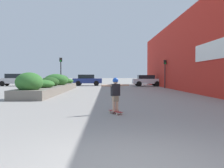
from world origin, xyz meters
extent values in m
plane|color=gray|center=(0.00, 0.00, 0.00)|extent=(300.00, 300.00, 0.00)
cube|color=red|center=(6.80, 16.73, 3.51)|extent=(0.60, 42.39, 7.02)
cube|color=slate|center=(-4.95, 17.73, 0.29)|extent=(2.06, 15.41, 0.57)
ellipsoid|color=#33702D|center=(-4.99, 11.25, 1.01)|extent=(1.63, 1.75, 1.18)
ellipsoid|color=#33702D|center=(-4.92, 13.97, 0.81)|extent=(1.74, 1.81, 0.65)
ellipsoid|color=#234C1E|center=(-5.00, 16.69, 0.89)|extent=(1.51, 1.81, 0.84)
ellipsoid|color=#33702D|center=(-4.95, 19.12, 1.00)|extent=(2.18, 1.85, 1.14)
ellipsoid|color=#234C1E|center=(-4.92, 21.51, 0.97)|extent=(1.51, 1.35, 1.05)
ellipsoid|color=#33702D|center=(-4.97, 24.12, 0.81)|extent=(1.83, 1.66, 0.63)
cube|color=maroon|center=(-0.05, 5.41, 0.09)|extent=(0.52, 0.79, 0.01)
cylinder|color=beige|center=(-0.24, 5.62, 0.03)|extent=(0.08, 0.08, 0.06)
cylinder|color=beige|center=(-0.09, 5.69, 0.03)|extent=(0.08, 0.08, 0.06)
cylinder|color=beige|center=(0.00, 5.12, 0.03)|extent=(0.08, 0.08, 0.06)
cylinder|color=beige|center=(0.15, 5.20, 0.03)|extent=(0.08, 0.08, 0.06)
cylinder|color=tan|center=(-0.11, 5.38, 0.38)|extent=(0.14, 0.14, 0.56)
cylinder|color=tan|center=(0.01, 5.44, 0.38)|extent=(0.14, 0.14, 0.56)
cube|color=gray|center=(-0.05, 5.41, 0.56)|extent=(0.25, 0.24, 0.20)
cube|color=black|center=(-0.05, 5.41, 0.88)|extent=(0.36, 0.28, 0.44)
cylinder|color=tan|center=(-0.38, 5.25, 1.05)|extent=(0.41, 0.25, 0.07)
cylinder|color=tan|center=(0.28, 5.57, 1.05)|extent=(0.41, 0.25, 0.07)
sphere|color=tan|center=(-0.05, 5.41, 1.19)|extent=(0.18, 0.18, 0.18)
sphere|color=blue|center=(-0.05, 5.41, 1.23)|extent=(0.21, 0.21, 0.21)
cube|color=#BCBCC1|center=(-13.15, 30.88, 0.72)|extent=(3.96, 1.72, 0.73)
cube|color=black|center=(-12.99, 30.88, 1.38)|extent=(2.18, 1.51, 0.60)
cylinder|color=black|center=(-14.38, 30.06, 0.35)|extent=(0.70, 0.22, 0.70)
cylinder|color=black|center=(-14.38, 31.69, 0.35)|extent=(0.70, 0.22, 0.70)
cylinder|color=black|center=(-11.92, 30.06, 0.35)|extent=(0.70, 0.22, 0.70)
cylinder|color=black|center=(-11.92, 31.69, 0.35)|extent=(0.70, 0.22, 0.70)
cube|color=navy|center=(-3.03, 31.77, 0.69)|extent=(4.06, 1.81, 0.68)
cube|color=black|center=(-3.19, 31.77, 1.30)|extent=(2.24, 1.59, 0.54)
cylinder|color=black|center=(-1.77, 32.63, 0.35)|extent=(0.71, 0.22, 0.71)
cylinder|color=black|center=(-1.77, 30.92, 0.35)|extent=(0.71, 0.22, 0.71)
cylinder|color=black|center=(-4.29, 32.63, 0.35)|extent=(0.71, 0.22, 0.71)
cylinder|color=black|center=(-4.29, 30.92, 0.35)|extent=(0.71, 0.22, 0.71)
cube|color=black|center=(14.29, 28.45, 0.63)|extent=(4.63, 1.88, 0.56)
cube|color=black|center=(14.10, 28.45, 1.16)|extent=(2.55, 1.65, 0.52)
cylinder|color=black|center=(12.85, 29.34, 0.35)|extent=(0.70, 0.22, 0.70)
cylinder|color=black|center=(12.85, 27.55, 0.35)|extent=(0.70, 0.22, 0.70)
cube|color=silver|center=(5.08, 29.48, 0.68)|extent=(3.85, 1.87, 0.65)
cube|color=black|center=(4.92, 29.48, 1.25)|extent=(2.12, 1.65, 0.50)
cylinder|color=black|center=(6.27, 30.37, 0.35)|extent=(0.70, 0.22, 0.70)
cylinder|color=black|center=(6.27, 28.60, 0.35)|extent=(0.70, 0.22, 0.70)
cylinder|color=black|center=(3.88, 30.37, 0.35)|extent=(0.70, 0.22, 0.70)
cylinder|color=black|center=(3.88, 28.60, 0.35)|extent=(0.70, 0.22, 0.70)
cylinder|color=black|center=(-5.41, 23.98, 1.48)|extent=(0.11, 0.11, 2.95)
cube|color=black|center=(-5.41, 23.98, 3.18)|extent=(0.28, 0.20, 0.45)
sphere|color=#2D2823|center=(-5.41, 23.86, 3.33)|extent=(0.15, 0.15, 0.15)
sphere|color=#2D2823|center=(-5.41, 23.86, 3.18)|extent=(0.15, 0.15, 0.15)
sphere|color=green|center=(-5.41, 23.86, 3.03)|extent=(0.15, 0.15, 0.15)
cylinder|color=black|center=(6.28, 24.40, 1.37)|extent=(0.11, 0.11, 2.75)
cube|color=black|center=(6.28, 24.40, 2.97)|extent=(0.28, 0.20, 0.45)
sphere|color=#2D2823|center=(6.28, 24.28, 3.12)|extent=(0.15, 0.15, 0.15)
sphere|color=#2D2823|center=(6.28, 24.28, 2.97)|extent=(0.15, 0.15, 0.15)
sphere|color=green|center=(6.28, 24.28, 2.82)|extent=(0.15, 0.15, 0.15)
camera|label=1|loc=(-0.39, -3.73, 1.40)|focal=40.00mm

